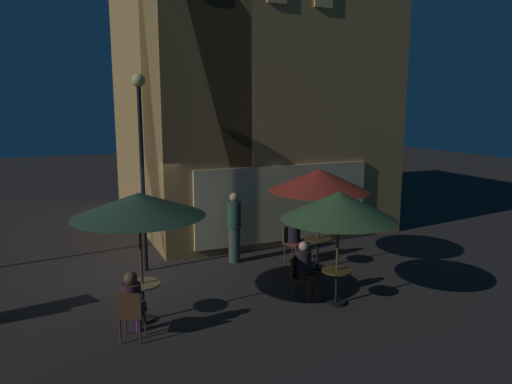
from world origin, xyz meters
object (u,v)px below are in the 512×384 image
object	(u,v)px
cafe_chair_1	(131,311)
patio_umbrella_1	(139,205)
cafe_table_2	(336,281)
patron_standing_3	(234,227)
patio_umbrella_0	(319,180)
patron_seated_2	(306,267)
cafe_table_0	(318,248)
patron_seated_0	(296,236)
patron_seated_1	(133,300)
street_lamp_near_corner	(141,140)
cafe_chair_0	(291,240)
cafe_chair_2	(299,273)
patio_umbrella_2	(339,206)
cafe_table_1	(143,295)

from	to	relation	value
cafe_chair_1	patio_umbrella_1	bearing A→B (deg)	0.00
cafe_table_2	patron_standing_3	world-z (taller)	patron_standing_3
patio_umbrella_0	patio_umbrella_1	size ratio (longest dim) A/B	1.02
patio_umbrella_1	patron_seated_2	size ratio (longest dim) A/B	1.98
cafe_table_0	patron_seated_0	bearing A→B (deg)	115.97
patron_seated_1	patron_seated_0	bearing A→B (deg)	-36.61
street_lamp_near_corner	cafe_chair_0	size ratio (longest dim) A/B	5.02
patio_umbrella_1	patron_standing_3	distance (m)	3.92
cafe_table_0	patron_seated_0	size ratio (longest dim) A/B	0.61
patio_umbrella_1	cafe_chair_2	bearing A→B (deg)	-3.54
cafe_table_2	cafe_chair_0	distance (m)	2.73
patio_umbrella_2	patio_umbrella_0	bearing A→B (deg)	69.42
patio_umbrella_2	patron_seated_1	distance (m)	4.16
cafe_table_1	patio_umbrella_2	distance (m)	4.04
street_lamp_near_corner	patio_umbrella_2	size ratio (longest dim) A/B	2.02
patron_seated_2	patron_standing_3	distance (m)	2.84
patio_umbrella_2	cafe_chair_2	distance (m)	1.67
cafe_table_2	cafe_chair_2	world-z (taller)	cafe_chair_2
patron_seated_1	patio_umbrella_2	bearing A→B (deg)	-67.67
cafe_chair_0	patron_seated_2	bearing A→B (deg)	-46.43
patio_umbrella_2	patron_seated_1	xyz separation A→B (m)	(-3.94, 0.17, -1.32)
cafe_table_0	cafe_chair_2	size ratio (longest dim) A/B	0.86
patron_seated_0	patron_standing_3	size ratio (longest dim) A/B	0.70
cafe_table_2	cafe_chair_2	size ratio (longest dim) A/B	0.81
cafe_table_0	cafe_chair_0	distance (m)	0.79
cafe_chair_1	patron_seated_0	distance (m)	5.13
cafe_chair_1	cafe_table_2	bearing A→B (deg)	-65.74
patio_umbrella_2	patron_standing_3	distance (m)	3.55
street_lamp_near_corner	cafe_table_2	world-z (taller)	street_lamp_near_corner
patio_umbrella_0	patron_seated_1	world-z (taller)	patio_umbrella_0
patio_umbrella_2	cafe_table_1	bearing A→B (deg)	168.34
patio_umbrella_2	cafe_chair_2	xyz separation A→B (m)	(-0.54, 0.56, -1.48)
cafe_chair_2	patron_seated_0	xyz separation A→B (m)	(1.00, 2.00, 0.17)
cafe_chair_1	patron_seated_2	size ratio (longest dim) A/B	0.74
cafe_chair_0	cafe_table_2	bearing A→B (deg)	-34.43
cafe_table_0	cafe_chair_2	bearing A→B (deg)	-132.07
cafe_table_1	cafe_chair_2	xyz separation A→B (m)	(3.13, -0.19, 0.03)
patron_seated_0	patio_umbrella_0	bearing A→B (deg)	-0.00
cafe_table_2	cafe_chair_2	distance (m)	0.78
patio_umbrella_1	patron_seated_2	world-z (taller)	patio_umbrella_1
patron_seated_0	street_lamp_near_corner	bearing A→B (deg)	-130.46
cafe_chair_0	patron_seated_0	bearing A→B (deg)	-0.00
cafe_chair_1	cafe_chair_2	size ratio (longest dim) A/B	1.01
patron_seated_0	patron_seated_1	xyz separation A→B (m)	(-4.40, -2.40, -0.02)
patio_umbrella_2	cafe_chair_1	size ratio (longest dim) A/B	2.56
cafe_chair_2	cafe_chair_0	bearing A→B (deg)	112.51
cafe_table_0	patron_seated_0	world-z (taller)	patron_seated_0
patio_umbrella_1	patron_standing_3	xyz separation A→B (m)	(2.75, 2.49, -1.28)
cafe_table_0	cafe_chair_2	world-z (taller)	cafe_chair_2
cafe_table_1	cafe_table_2	xyz separation A→B (m)	(3.67, -0.76, -0.03)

